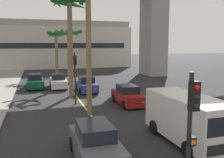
# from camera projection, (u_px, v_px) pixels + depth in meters

# --- Properties ---
(lane_stripe_center) EXTENTS (0.14, 56.00, 0.01)m
(lane_stripe_center) POSITION_uv_depth(u_px,v_px,m) (79.00, 100.00, 21.99)
(lane_stripe_center) COLOR #DBCC4C
(lane_stripe_center) RESTS_ON ground
(pier_building_backdrop) EXTENTS (31.03, 8.04, 9.32)m
(pier_building_backdrop) POSITION_uv_depth(u_px,v_px,m) (53.00, 45.00, 51.24)
(pier_building_backdrop) COLOR beige
(pier_building_backdrop) RESTS_ON ground
(car_queue_front) EXTENTS (1.89, 4.13, 1.56)m
(car_queue_front) POSITION_uv_depth(u_px,v_px,m) (87.00, 85.00, 25.67)
(car_queue_front) COLOR navy
(car_queue_front) RESTS_ON ground
(car_queue_second) EXTENTS (1.86, 4.11, 1.56)m
(car_queue_second) POSITION_uv_depth(u_px,v_px,m) (128.00, 96.00, 20.30)
(car_queue_second) COLOR maroon
(car_queue_second) RESTS_ON ground
(car_queue_third) EXTENTS (1.84, 4.10, 1.56)m
(car_queue_third) POSITION_uv_depth(u_px,v_px,m) (95.00, 144.00, 10.59)
(car_queue_third) COLOR #4C5156
(car_queue_third) RESTS_ON ground
(car_queue_fourth) EXTENTS (1.87, 4.12, 1.56)m
(car_queue_fourth) POSITION_uv_depth(u_px,v_px,m) (35.00, 82.00, 27.69)
(car_queue_fourth) COLOR #0C4728
(car_queue_fourth) RESTS_ON ground
(car_queue_fifth) EXTENTS (1.91, 4.14, 1.56)m
(car_queue_fifth) POSITION_uv_depth(u_px,v_px,m) (58.00, 81.00, 27.88)
(car_queue_fifth) COLOR white
(car_queue_fifth) RESTS_ON ground
(delivery_van) EXTENTS (2.24, 5.29, 2.36)m
(delivery_van) POSITION_uv_depth(u_px,v_px,m) (187.00, 117.00, 12.39)
(delivery_van) COLOR silver
(delivery_van) RESTS_ON ground
(traffic_light_median_near) EXTENTS (0.24, 0.37, 4.20)m
(traffic_light_median_near) POSITION_uv_depth(u_px,v_px,m) (191.00, 129.00, 6.51)
(traffic_light_median_near) COLOR black
(traffic_light_median_near) RESTS_ON ground
(traffic_light_median_far) EXTENTS (0.24, 0.37, 4.20)m
(traffic_light_median_far) POSITION_uv_depth(u_px,v_px,m) (75.00, 71.00, 19.96)
(traffic_light_median_far) COLOR black
(traffic_light_median_far) RESTS_ON ground
(palm_tree_near_median) EXTENTS (2.84, 2.84, 6.81)m
(palm_tree_near_median) POSITION_uv_depth(u_px,v_px,m) (56.00, 41.00, 37.28)
(palm_tree_near_median) COLOR brown
(palm_tree_near_median) RESTS_ON ground
(palm_tree_far_median) EXTENTS (3.47, 3.52, 9.06)m
(palm_tree_far_median) POSITION_uv_depth(u_px,v_px,m) (70.00, 16.00, 22.51)
(palm_tree_far_median) COLOR brown
(palm_tree_far_median) RESTS_ON ground
(palm_tree_farthest_median) EXTENTS (3.18, 3.23, 6.59)m
(palm_tree_farthest_median) POSITION_uv_depth(u_px,v_px,m) (69.00, 42.00, 29.12)
(palm_tree_farthest_median) COLOR brown
(palm_tree_farthest_median) RESTS_ON ground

